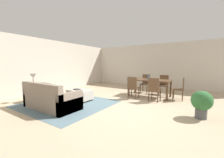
# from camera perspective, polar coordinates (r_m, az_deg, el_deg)

# --- Properties ---
(ground_plane) EXTENTS (10.80, 10.80, 0.00)m
(ground_plane) POSITION_cam_1_polar(r_m,az_deg,el_deg) (4.59, 2.57, -12.02)
(ground_plane) COLOR tan
(wall_back) EXTENTS (9.00, 0.12, 2.70)m
(wall_back) POSITION_cam_1_polar(r_m,az_deg,el_deg) (9.05, 18.85, 5.25)
(wall_back) COLOR beige
(wall_back) RESTS_ON ground_plane
(wall_left) EXTENTS (0.12, 11.00, 2.70)m
(wall_left) POSITION_cam_1_polar(r_m,az_deg,el_deg) (7.94, -24.72, 4.96)
(wall_left) COLOR beige
(wall_left) RESTS_ON ground_plane
(area_rug) EXTENTS (3.00, 2.80, 0.01)m
(area_rug) POSITION_cam_1_polar(r_m,az_deg,el_deg) (5.35, -17.96, -9.66)
(area_rug) COLOR slate
(area_rug) RESTS_ON ground_plane
(couch) EXTENTS (1.93, 0.89, 0.86)m
(couch) POSITION_cam_1_polar(r_m,az_deg,el_deg) (4.93, -24.12, -7.70)
(couch) COLOR gray
(couch) RESTS_ON ground_plane
(ottoman_table) EXTENTS (0.97, 0.58, 0.42)m
(ottoman_table) POSITION_cam_1_polar(r_m,az_deg,el_deg) (5.66, -13.20, -6.21)
(ottoman_table) COLOR #B7AD9E
(ottoman_table) RESTS_ON ground_plane
(side_table) EXTENTS (0.40, 0.40, 0.57)m
(side_table) POSITION_cam_1_polar(r_m,az_deg,el_deg) (6.04, -29.71, -4.06)
(side_table) COLOR brown
(side_table) RESTS_ON ground_plane
(table_lamp) EXTENTS (0.26, 0.26, 0.53)m
(table_lamp) POSITION_cam_1_polar(r_m,az_deg,el_deg) (5.98, -29.97, 0.95)
(table_lamp) COLOR brown
(table_lamp) RESTS_ON side_table
(dining_table) EXTENTS (1.79, 0.86, 0.76)m
(dining_table) POSITION_cam_1_polar(r_m,az_deg,el_deg) (6.35, 15.25, -1.00)
(dining_table) COLOR #513823
(dining_table) RESTS_ON ground_plane
(dining_chair_near_left) EXTENTS (0.41, 0.41, 0.92)m
(dining_chair_near_left) POSITION_cam_1_polar(r_m,az_deg,el_deg) (5.78, 8.66, -3.03)
(dining_chair_near_left) COLOR #513823
(dining_chair_near_left) RESTS_ON ground_plane
(dining_chair_near_right) EXTENTS (0.42, 0.42, 0.92)m
(dining_chair_near_right) POSITION_cam_1_polar(r_m,az_deg,el_deg) (5.48, 17.10, -3.72)
(dining_chair_near_right) COLOR #513823
(dining_chair_near_right) RESTS_ON ground_plane
(dining_chair_far_left) EXTENTS (0.41, 0.41, 0.92)m
(dining_chair_far_left) POSITION_cam_1_polar(r_m,az_deg,el_deg) (7.23, 13.76, -1.32)
(dining_chair_far_left) COLOR #513823
(dining_chair_far_left) RESTS_ON ground_plane
(dining_chair_far_right) EXTENTS (0.42, 0.42, 0.92)m
(dining_chair_far_right) POSITION_cam_1_polar(r_m,az_deg,el_deg) (7.00, 20.64, -1.77)
(dining_chair_far_right) COLOR #513823
(dining_chair_far_right) RESTS_ON ground_plane
(dining_chair_head_east) EXTENTS (0.42, 0.42, 0.92)m
(dining_chair_head_east) POSITION_cam_1_polar(r_m,az_deg,el_deg) (6.13, 26.62, -3.08)
(dining_chair_head_east) COLOR #513823
(dining_chair_head_east) RESTS_ON ground_plane
(vase_centerpiece) EXTENTS (0.09, 0.09, 0.18)m
(vase_centerpiece) POSITION_cam_1_polar(r_m,az_deg,el_deg) (6.30, 14.93, 0.63)
(vase_centerpiece) COLOR slate
(vase_centerpiece) RESTS_ON dining_table
(book_on_ottoman) EXTENTS (0.29, 0.24, 0.03)m
(book_on_ottoman) POSITION_cam_1_polar(r_m,az_deg,el_deg) (5.69, -14.42, -4.15)
(book_on_ottoman) COLOR #333338
(book_on_ottoman) RESTS_ON ottoman_table
(potted_plant) EXTENTS (0.52, 0.52, 0.74)m
(potted_plant) POSITION_cam_1_polar(r_m,az_deg,el_deg) (4.35, 33.20, -8.11)
(potted_plant) COLOR #4C4C51
(potted_plant) RESTS_ON ground_plane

